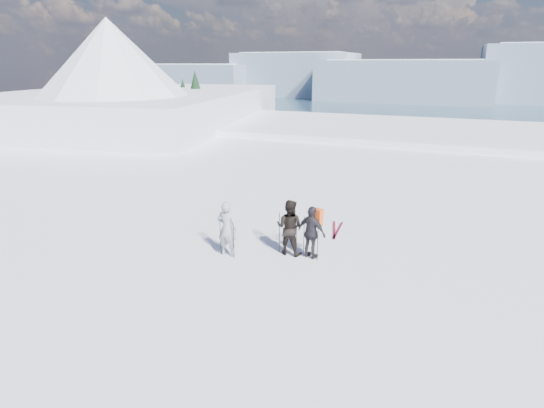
{
  "coord_description": "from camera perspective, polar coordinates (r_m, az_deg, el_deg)",
  "views": [
    {
      "loc": [
        2.62,
        -8.87,
        5.78
      ],
      "look_at": [
        -2.16,
        3.0,
        1.52
      ],
      "focal_mm": 28.0,
      "sensor_mm": 36.0,
      "label": 1
    }
  ],
  "objects": [
    {
      "name": "skier_grey",
      "position": [
        13.26,
        -6.07,
        -3.33
      ],
      "size": [
        0.65,
        0.43,
        1.78
      ],
      "primitive_type": "imported",
      "rotation": [
        0.0,
        0.0,
        3.14
      ],
      "color": "gray",
      "rests_on": "ground"
    },
    {
      "name": "skier_pack",
      "position": [
        13.08,
        5.35,
        -3.85
      ],
      "size": [
        1.06,
        0.7,
        1.68
      ],
      "primitive_type": "imported",
      "rotation": [
        0.0,
        0.0,
        2.82
      ],
      "color": "black",
      "rests_on": "ground"
    },
    {
      "name": "far_mountain_range",
      "position": [
        464.62,
        26.22,
        15.04
      ],
      "size": [
        770.0,
        110.0,
        53.0
      ],
      "color": "slate",
      "rests_on": "ground"
    },
    {
      "name": "lake_basin",
      "position": [
        40.85,
        17.22,
        0.09
      ],
      "size": [
        820.0,
        820.0,
        71.62
      ],
      "color": "white",
      "rests_on": "ground"
    },
    {
      "name": "skier_dark",
      "position": [
        13.3,
        2.34,
        -3.13
      ],
      "size": [
        0.89,
        0.7,
        1.79
      ],
      "primitive_type": "imported",
      "rotation": [
        0.0,
        0.0,
        3.11
      ],
      "color": "black",
      "rests_on": "ground"
    },
    {
      "name": "near_ridge",
      "position": [
        48.96,
        -15.25,
        6.89
      ],
      "size": [
        31.37,
        35.68,
        25.62
      ],
      "color": "white",
      "rests_on": "ground"
    },
    {
      "name": "backpack",
      "position": [
        12.91,
        6.14,
        0.99
      ],
      "size": [
        0.4,
        0.3,
        0.51
      ],
      "primitive_type": "cube",
      "rotation": [
        0.0,
        0.0,
        2.82
      ],
      "color": "#E84D15",
      "rests_on": "skier_pack"
    },
    {
      "name": "skis_loose",
      "position": [
        15.6,
        8.6,
        -3.48
      ],
      "size": [
        0.5,
        1.7,
        0.03
      ],
      "color": "black",
      "rests_on": "ground"
    },
    {
      "name": "ski_poles",
      "position": [
        13.22,
        0.53,
        -4.55
      ],
      "size": [
        2.98,
        0.94,
        1.35
      ],
      "color": "black",
      "rests_on": "ground"
    }
  ]
}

